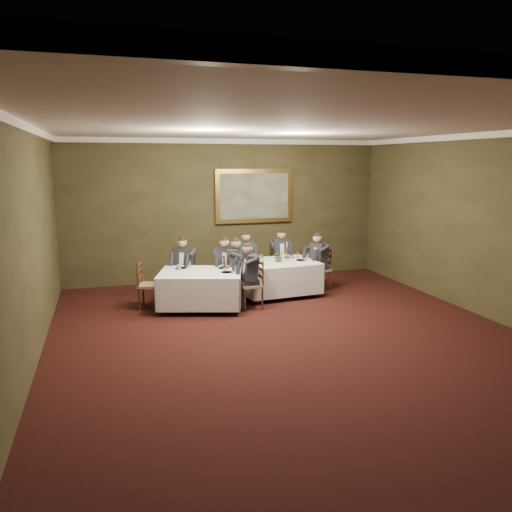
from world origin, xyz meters
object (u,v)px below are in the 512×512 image
table_second (201,287)px  painting (254,196)px  chair_main_backleft (245,276)px  chair_main_endright (319,278)px  diner_main_endright (319,269)px  chair_main_endleft (232,287)px  chair_sec_backright (225,284)px  diner_sec_backleft (184,275)px  candlestick (287,253)px  chair_sec_endleft (150,295)px  diner_main_backleft (245,267)px  centerpiece (279,256)px  diner_main_endleft (232,277)px  diner_sec_backright (225,274)px  diner_main_backright (280,264)px  chair_sec_endright (252,295)px  table_main (277,275)px  chair_main_backright (280,273)px  diner_sec_endright (251,284)px  chair_sec_backleft (185,285)px

table_second → painting: size_ratio=0.98×
table_second → chair_main_backleft: chair_main_backleft is taller
chair_main_endright → diner_main_endright: diner_main_endright is taller
chair_main_endleft → chair_sec_backright: size_ratio=1.00×
diner_sec_backleft → candlestick: bearing=-158.3°
chair_sec_endleft → diner_main_backleft: bearing=130.8°
painting → table_second: bearing=-128.1°
chair_sec_backright → candlestick: bearing=-170.6°
chair_main_endleft → chair_sec_backright: same height
chair_sec_endleft → centerpiece: (2.86, 0.18, 0.62)m
table_second → diner_sec_backleft: size_ratio=1.45×
diner_main_endright → painting: (-1.06, 1.73, 1.59)m
table_second → diner_main_endright: size_ratio=1.45×
table_second → centerpiece: (1.85, 0.48, 0.46)m
chair_sec_backright → painting: 2.72m
diner_main_backleft → diner_main_endleft: 1.05m
diner_main_endleft → chair_sec_backright: 0.36m
diner_main_backleft → chair_main_endleft: diner_main_backleft is taller
chair_main_endleft → diner_sec_backright: bearing=-148.6°
diner_main_backleft → chair_main_endleft: bearing=58.7°
chair_sec_endleft → diner_main_backright: bearing=125.7°
chair_sec_endright → painting: (0.83, 2.64, 1.81)m
table_second → chair_main_endright: chair_main_endright is taller
table_second → diner_sec_backright: (0.66, 0.68, 0.06)m
table_second → chair_sec_backright: 0.97m
diner_main_endleft → diner_sec_backleft: (-0.97, 0.49, 0.00)m
table_main → chair_main_endright: (1.07, 0.09, -0.17)m
chair_main_backright → diner_main_endright: diner_main_endright is taller
chair_sec_endright → painting: bearing=-14.8°
table_main → diner_sec_endright: size_ratio=1.34×
diner_main_endright → candlestick: size_ratio=3.10×
chair_main_backright → chair_main_endleft: same height
chair_main_backright → diner_sec_endright: 2.13m
diner_sec_endright → diner_main_backleft: bearing=-8.3°
chair_main_backleft → diner_sec_backright: 0.97m
diner_main_endright → painting: 2.57m
table_main → diner_main_backleft: 0.98m
table_second → diner_sec_endright: bearing=-16.5°
chair_sec_endright → diner_main_backright: bearing=-32.5°
diner_main_backright → chair_main_endleft: (-1.45, -0.99, -0.23)m
chair_main_backright → candlestick: bearing=83.1°
diner_main_endleft → diner_sec_backleft: size_ratio=1.00×
diner_main_endleft → chair_sec_endright: (0.23, -0.73, -0.23)m
chair_sec_backleft → diner_sec_backleft: 0.23m
table_second → diner_sec_backleft: (-0.19, 0.93, 0.06)m
diner_main_backleft → diner_sec_endright: size_ratio=1.00×
candlestick → chair_sec_endright: bearing=-139.9°
diner_sec_backright → diner_sec_endright: (0.33, -0.97, 0.00)m
chair_main_endleft → chair_main_endright: size_ratio=1.00×
table_second → candlestick: 2.23m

